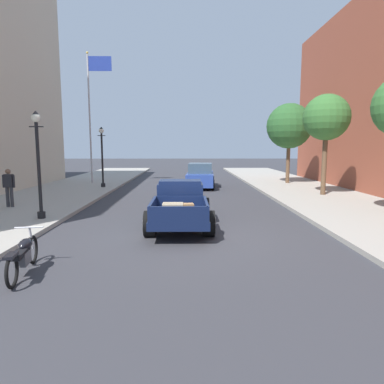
# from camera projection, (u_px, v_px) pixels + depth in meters

# --- Properties ---
(ground_plane) EXTENTS (140.00, 140.00, 0.00)m
(ground_plane) POSITION_uv_depth(u_px,v_px,m) (185.00, 237.00, 10.44)
(ground_plane) COLOR #333338
(hotrod_truck_navy) EXTENTS (2.21, 4.95, 1.58)m
(hotrod_truck_navy) POSITION_uv_depth(u_px,v_px,m) (180.00, 204.00, 12.03)
(hotrod_truck_navy) COLOR #0F1938
(hotrod_truck_navy) RESTS_ON ground
(motorcycle_parked) EXTENTS (0.63, 2.10, 0.93)m
(motorcycle_parked) POSITION_uv_depth(u_px,v_px,m) (23.00, 255.00, 7.33)
(motorcycle_parked) COLOR black
(motorcycle_parked) RESTS_ON ground
(car_background_blue) EXTENTS (2.09, 4.41, 1.65)m
(car_background_blue) POSITION_uv_depth(u_px,v_px,m) (200.00, 176.00, 23.03)
(car_background_blue) COLOR #284293
(car_background_blue) RESTS_ON ground
(pedestrian_sidewalk_left) EXTENTS (0.53, 0.22, 1.65)m
(pedestrian_sidewalk_left) POSITION_uv_depth(u_px,v_px,m) (9.00, 185.00, 14.74)
(pedestrian_sidewalk_left) COLOR #333338
(pedestrian_sidewalk_left) RESTS_ON sidewalk_left
(street_lamp_near) EXTENTS (0.50, 0.32, 3.85)m
(street_lamp_near) POSITION_uv_depth(u_px,v_px,m) (38.00, 157.00, 12.21)
(street_lamp_near) COLOR black
(street_lamp_near) RESTS_ON sidewalk_left
(street_lamp_far) EXTENTS (0.50, 0.32, 3.85)m
(street_lamp_far) POSITION_uv_depth(u_px,v_px,m) (102.00, 152.00, 21.92)
(street_lamp_far) COLOR black
(street_lamp_far) RESTS_ON sidewalk_left
(flagpole) EXTENTS (1.74, 0.16, 9.16)m
(flagpole) POSITION_uv_depth(u_px,v_px,m) (92.00, 104.00, 24.25)
(flagpole) COLOR #B2B2B7
(flagpole) RESTS_ON sidewalk_left
(street_tree_second) EXTENTS (2.44, 2.44, 5.35)m
(street_tree_second) POSITION_uv_depth(u_px,v_px,m) (326.00, 118.00, 18.13)
(street_tree_second) COLOR brown
(street_tree_second) RESTS_ON sidewalk_right
(street_tree_third) EXTENTS (3.18, 3.18, 5.63)m
(street_tree_third) POSITION_uv_depth(u_px,v_px,m) (289.00, 126.00, 24.24)
(street_tree_third) COLOR brown
(street_tree_third) RESTS_ON sidewalk_right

